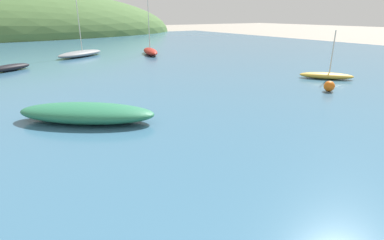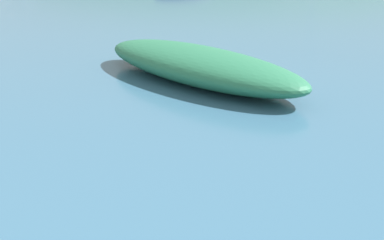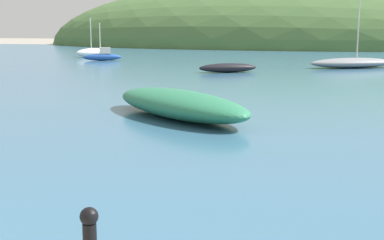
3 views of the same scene
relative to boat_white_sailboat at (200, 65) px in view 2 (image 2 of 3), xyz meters
name	(u,v)px [view 2 (image 2 of 3)]	position (x,y,z in m)	size (l,w,h in m)	color
boat_white_sailboat	(200,65)	(0.00, 0.00, 0.00)	(5.02, 4.52, 0.68)	#287551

